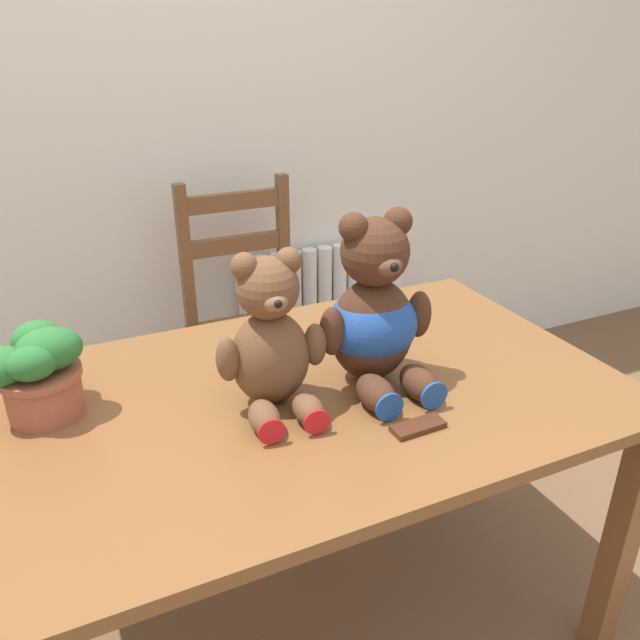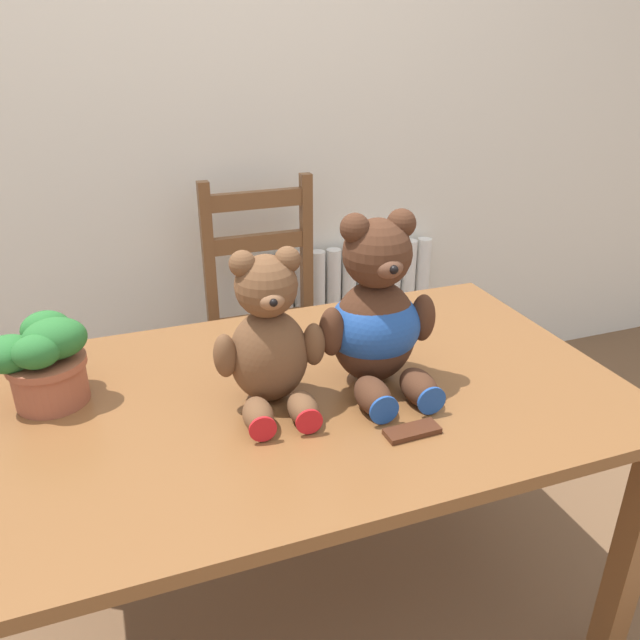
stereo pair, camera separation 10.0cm
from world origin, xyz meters
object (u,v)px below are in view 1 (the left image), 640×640
teddy_bear_right (374,316)px  potted_plant (37,371)px  teddy_bear_left (271,342)px  wooden_chair_behind (253,331)px  chocolate_bar (418,427)px

teddy_bear_right → potted_plant: size_ratio=1.89×
teddy_bear_left → potted_plant: bearing=-15.2°
wooden_chair_behind → teddy_bear_left: (-0.24, -0.85, 0.40)m
teddy_bear_left → teddy_bear_right: teddy_bear_right is taller
wooden_chair_behind → potted_plant: 1.04m
teddy_bear_right → teddy_bear_left: bearing=1.7°
teddy_bear_left → potted_plant: (-0.45, 0.16, -0.04)m
potted_plant → wooden_chair_behind: bearing=45.3°
wooden_chair_behind → potted_plant: size_ratio=4.84×
teddy_bear_left → teddy_bear_right: size_ratio=0.87×
teddy_bear_left → chocolate_bar: (0.23, -0.21, -0.14)m
teddy_bear_right → potted_plant: (-0.69, 0.16, -0.05)m
potted_plant → teddy_bear_right: bearing=-12.7°
wooden_chair_behind → chocolate_bar: (-0.01, -1.06, 0.26)m
chocolate_bar → potted_plant: bearing=151.0°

